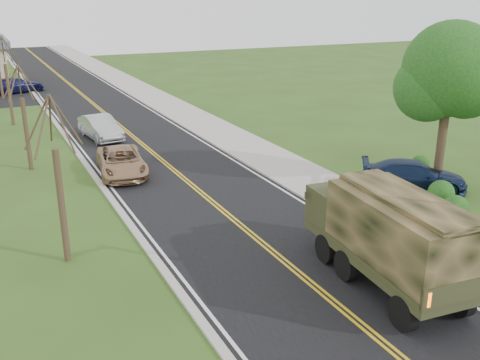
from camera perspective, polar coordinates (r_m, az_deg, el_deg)
road at (r=50.05m, az=-15.50°, el=7.93°), size 8.00×120.00×0.01m
curb_right at (r=50.95m, az=-10.89°, el=8.53°), size 0.30×120.00×0.12m
sidewalk_right at (r=51.44m, az=-9.00°, el=8.73°), size 3.20×120.00×0.10m
curb_left at (r=49.45m, az=-20.24°, el=7.37°), size 0.30×120.00×0.10m
leafy_tree at (r=27.46m, az=21.47°, el=10.23°), size 4.83×4.50×8.10m
bare_tree_a at (r=19.59m, az=-18.64°, el=-1.29°), size 1.93×2.26×6.08m
bare_tree_b at (r=31.15m, az=-21.90°, el=5.42°), size 1.83×2.14×5.73m
bare_tree_c at (r=42.89m, az=-23.48°, el=9.05°), size 2.04×2.39×6.42m
military_truck at (r=17.88m, az=15.64°, el=-5.31°), size 2.96×6.98×3.39m
suv_champagne at (r=29.26m, az=-12.54°, el=1.94°), size 2.96×5.34×1.41m
sedan_silver at (r=36.94m, az=-14.67°, el=5.44°), size 2.22×4.88×1.55m
pickup_navy at (r=27.56m, az=18.02°, el=0.42°), size 5.28×4.62×1.46m
lot_car_navy at (r=57.76m, az=-22.67°, el=9.32°), size 5.47×3.45×1.48m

